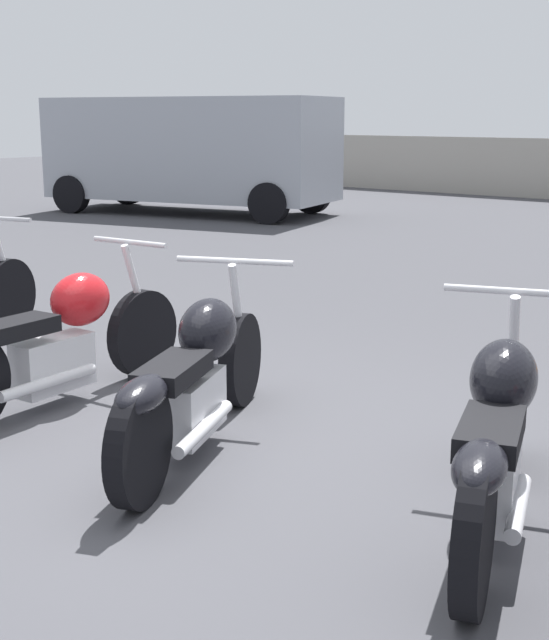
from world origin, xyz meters
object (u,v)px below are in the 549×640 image
at_px(motorcycle_slot_3, 497,439).
at_px(parked_van, 191,149).
at_px(motorcycle_slot_1, 57,341).
at_px(motorcycle_slot_2, 195,377).

relative_size(motorcycle_slot_3, parked_van, 0.35).
distance_m(motorcycle_slot_1, parked_van, 11.33).
height_order(motorcycle_slot_1, motorcycle_slot_3, motorcycle_slot_3).
bearing_deg(parked_van, motorcycle_slot_3, 36.15).
bearing_deg(motorcycle_slot_3, motorcycle_slot_2, 164.15).
distance_m(motorcycle_slot_1, motorcycle_slot_2, 1.23).
bearing_deg(motorcycle_slot_2, motorcycle_slot_3, -19.96).
relative_size(motorcycle_slot_1, motorcycle_slot_2, 1.05).
height_order(motorcycle_slot_2, parked_van, parked_van).
xyz_separation_m(motorcycle_slot_2, parked_van, (-8.54, 8.64, 0.76)).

